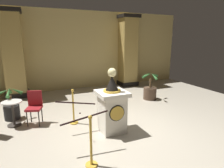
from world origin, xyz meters
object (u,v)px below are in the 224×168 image
potted_palm_left (12,109)px  potted_palm_right (150,91)px  cafe_chair_red (34,105)px  pedestal_clock (112,107)px  stanchion_far (91,149)px  stanchion_near (73,112)px  cafe_table (13,110)px

potted_palm_left → potted_palm_right: size_ratio=0.91×
potted_palm_left → cafe_chair_red: 0.92m
pedestal_clock → potted_palm_left: 3.18m
stanchion_far → potted_palm_left: (-1.56, 3.09, -0.05)m
stanchion_near → cafe_chair_red: stanchion_near is taller
cafe_chair_red → pedestal_clock: bearing=-36.0°
stanchion_near → cafe_table: stanchion_near is taller
potted_palm_right → cafe_table: size_ratio=1.57×
potted_palm_right → cafe_chair_red: (-4.37, -0.60, 0.25)m
potted_palm_right → cafe_table: potted_palm_right is taller
potted_palm_right → cafe_table: 4.98m
potted_palm_left → cafe_chair_red: bearing=-42.9°
potted_palm_right → cafe_chair_red: 4.42m
stanchion_near → stanchion_far: (-0.11, -2.04, 0.01)m
stanchion_far → stanchion_near: bearing=86.9°
potted_palm_left → stanchion_near: bearing=-32.4°
cafe_chair_red → cafe_table: bearing=172.2°
stanchion_far → potted_palm_left: stanchion_far is taller
pedestal_clock → cafe_table: (-2.42, 1.42, -0.22)m
cafe_table → stanchion_far: bearing=-60.1°
pedestal_clock → cafe_chair_red: pedestal_clock is taller
stanchion_near → stanchion_far: bearing=-93.1°
cafe_chair_red → potted_palm_left: bearing=137.1°
potted_palm_left → cafe_table: (0.08, -0.53, 0.14)m
pedestal_clock → stanchion_near: pedestal_clock is taller
pedestal_clock → stanchion_far: 1.52m
stanchion_far → potted_palm_left: 3.46m
pedestal_clock → cafe_table: size_ratio=2.38×
cafe_table → stanchion_near: bearing=-18.5°
pedestal_clock → stanchion_far: (-0.94, -1.15, -0.30)m
potted_palm_right → stanchion_near: bearing=-162.5°
stanchion_far → potted_palm_right: (3.47, 3.10, -0.04)m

